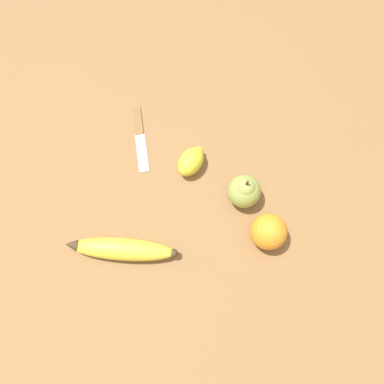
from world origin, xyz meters
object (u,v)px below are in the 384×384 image
at_px(banana, 121,249).
at_px(lemon, 191,161).
at_px(pear, 244,191).
at_px(orange, 269,232).
at_px(paring_knife, 140,136).

bearing_deg(banana, lemon, -121.71).
bearing_deg(banana, pear, -150.40).
relative_size(banana, orange, 2.70).
bearing_deg(lemon, orange, 174.11).
xyz_separation_m(orange, lemon, (0.22, -0.02, -0.01)).
relative_size(pear, lemon, 1.10).
height_order(banana, lemon, lemon).
bearing_deg(orange, pear, -22.87).
relative_size(orange, paring_knife, 0.53).
xyz_separation_m(pear, lemon, (0.13, 0.01, -0.01)).
bearing_deg(paring_knife, banana, 76.53).
relative_size(lemon, paring_knife, 0.58).
bearing_deg(paring_knife, lemon, 138.47).
bearing_deg(lemon, paring_knife, 7.27).
height_order(banana, paring_knife, banana).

